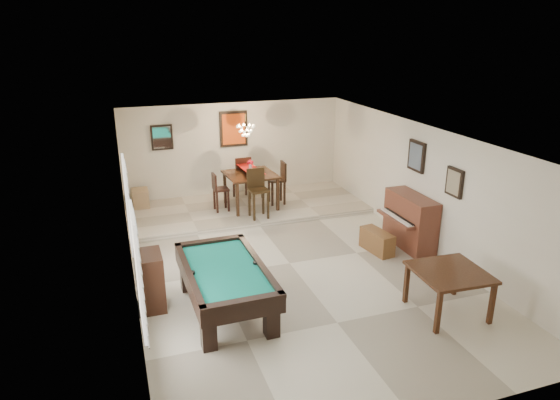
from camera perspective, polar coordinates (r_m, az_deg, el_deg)
ground_plane at (r=10.10m, az=1.11°, el=-7.29°), size 6.00×9.00×0.02m
wall_back at (r=13.74m, az=-5.29°, el=5.67°), size 6.00×0.04×2.60m
wall_front at (r=5.98m, az=16.48°, el=-14.00°), size 6.00×0.04×2.60m
wall_left at (r=9.08m, az=-16.96°, el=-2.30°), size 0.04×9.00×2.60m
wall_right at (r=10.94m, az=16.11°, el=1.43°), size 0.04×9.00×2.60m
ceiling at (r=9.24m, az=1.21°, el=7.35°), size 6.00×9.00×0.04m
dining_step at (r=12.93m, az=-3.79°, el=-0.90°), size 6.00×2.50×0.12m
window_left_front at (r=7.02m, az=-15.92°, el=-7.80°), size 0.06×1.00×1.70m
window_left_rear at (r=9.61m, az=-17.01°, el=-0.47°), size 0.06×1.00×1.70m
pool_table at (r=8.41m, az=-6.25°, el=-10.18°), size 1.30×2.36×0.78m
square_table at (r=8.76m, az=18.62°, el=-9.91°), size 1.16×1.16×0.77m
upright_piano at (r=10.94m, az=14.07°, el=-2.42°), size 0.77×1.38×1.15m
piano_bench at (r=10.71m, az=11.02°, el=-4.66°), size 0.44×0.86×0.46m
apothecary_chest at (r=8.70m, az=-14.62°, el=-8.92°), size 0.43×0.65×0.98m
dining_table at (r=12.69m, az=-3.37°, el=1.39°), size 1.29×1.29×1.00m
flower_vase at (r=12.52m, az=-3.42°, el=4.07°), size 0.16×0.16×0.23m
dining_chair_south at (r=11.93m, az=-2.47°, el=0.69°), size 0.46×0.46×1.19m
dining_chair_north at (r=13.35m, az=-4.42°, el=2.62°), size 0.45×0.45×1.16m
dining_chair_west at (r=12.50m, az=-6.76°, el=0.91°), size 0.37×0.37×0.96m
dining_chair_east at (r=12.90m, az=-0.39°, el=1.95°), size 0.42×0.42×1.10m
corner_bench at (r=13.25m, az=-15.66°, el=0.21°), size 0.41×0.51×0.46m
chandelier at (r=12.31m, az=-3.95°, el=8.41°), size 0.44×0.44×0.60m
back_painting at (r=13.57m, az=-5.32°, el=8.09°), size 0.75×0.06×0.95m
back_mirror at (r=13.29m, az=-13.35°, el=6.98°), size 0.55×0.06×0.65m
right_picture_upper at (r=10.99m, az=15.35°, el=4.85°), size 0.06×0.55×0.65m
right_picture_lower at (r=10.04m, az=19.32°, el=1.92°), size 0.06×0.45×0.55m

